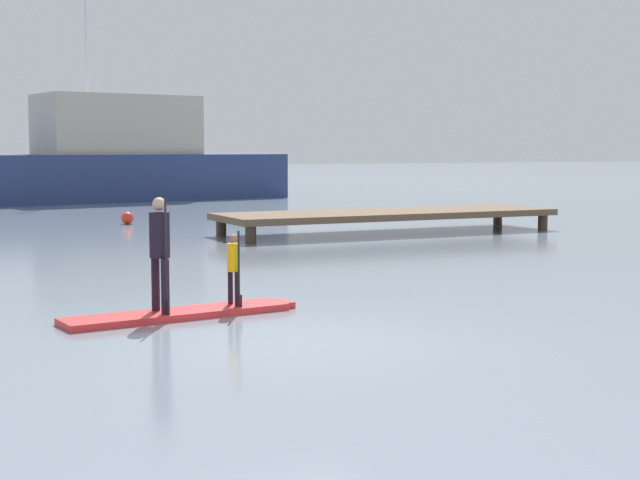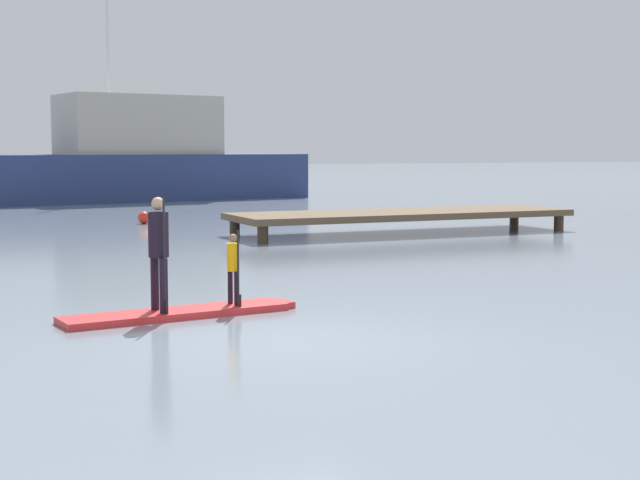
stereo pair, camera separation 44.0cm
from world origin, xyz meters
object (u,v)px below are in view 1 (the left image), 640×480
object	(u,v)px
fishing_boat_white_large	(119,161)
paddler_child_solo	(234,266)
paddleboard_near	(182,314)
paddler_adult	(160,247)
mooring_buoy_mid	(127,218)

from	to	relation	value
fishing_boat_white_large	paddler_child_solo	bearing A→B (deg)	-100.69
paddleboard_near	paddler_adult	size ratio (longest dim) A/B	2.18
fishing_boat_white_large	mooring_buoy_mid	xyz separation A→B (m)	(-3.14, -13.83, -1.64)
paddler_adult	mooring_buoy_mid	distance (m)	17.35
paddler_child_solo	mooring_buoy_mid	size ratio (longest dim) A/B	2.84
paddler_adult	paddler_child_solo	size ratio (longest dim) A/B	1.46
paddler_adult	paddler_child_solo	world-z (taller)	paddler_adult
paddleboard_near	paddler_child_solo	world-z (taller)	paddler_child_solo
paddler_adult	fishing_boat_white_large	world-z (taller)	fishing_boat_white_large
paddler_adult	mooring_buoy_mid	bearing A→B (deg)	77.34
paddleboard_near	fishing_boat_white_large	world-z (taller)	fishing_boat_white_large
paddleboard_near	paddler_child_solo	bearing A→B (deg)	6.36
paddleboard_near	paddler_child_solo	size ratio (longest dim) A/B	3.18
paddleboard_near	paddler_adult	xyz separation A→B (m)	(-0.32, -0.05, 0.98)
paddler_child_solo	mooring_buoy_mid	distance (m)	16.98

